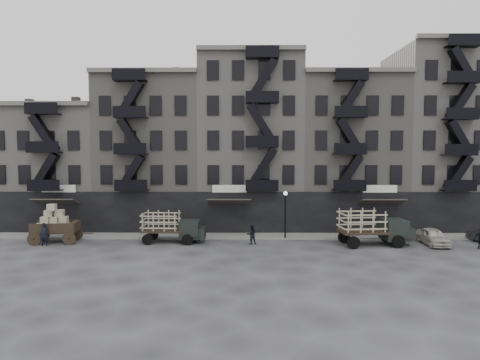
{
  "coord_description": "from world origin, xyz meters",
  "views": [
    {
      "loc": [
        -0.73,
        -34.79,
        7.9
      ],
      "look_at": [
        -1.01,
        4.0,
        5.18
      ],
      "focal_mm": 32.0,
      "sensor_mm": 36.0,
      "label": 1
    }
  ],
  "objects_px": {
    "stake_truck_west": "(172,225)",
    "pedestrian_west": "(44,234)",
    "wagon": "(54,221)",
    "car_east": "(433,237)",
    "pedestrian_mid": "(251,234)",
    "stake_truck_east": "(373,225)"
  },
  "relations": [
    {
      "from": "wagon",
      "to": "pedestrian_west",
      "type": "bearing_deg",
      "value": -106.47
    },
    {
      "from": "wagon",
      "to": "stake_truck_east",
      "type": "bearing_deg",
      "value": -6.89
    },
    {
      "from": "wagon",
      "to": "stake_truck_east",
      "type": "distance_m",
      "value": 26.92
    },
    {
      "from": "pedestrian_west",
      "to": "wagon",
      "type": "bearing_deg",
      "value": 60.37
    },
    {
      "from": "stake_truck_west",
      "to": "stake_truck_east",
      "type": "relative_size",
      "value": 0.87
    },
    {
      "from": "stake_truck_west",
      "to": "car_east",
      "type": "xyz_separation_m",
      "value": [
        21.97,
        -0.73,
        -0.83
      ]
    },
    {
      "from": "wagon",
      "to": "pedestrian_west",
      "type": "distance_m",
      "value": 1.63
    },
    {
      "from": "pedestrian_west",
      "to": "pedestrian_mid",
      "type": "xyz_separation_m",
      "value": [
        17.08,
        0.78,
        -0.13
      ]
    },
    {
      "from": "stake_truck_west",
      "to": "car_east",
      "type": "distance_m",
      "value": 21.99
    },
    {
      "from": "wagon",
      "to": "pedestrian_mid",
      "type": "distance_m",
      "value": 16.85
    },
    {
      "from": "stake_truck_east",
      "to": "car_east",
      "type": "distance_m",
      "value": 5.18
    },
    {
      "from": "stake_truck_west",
      "to": "pedestrian_mid",
      "type": "height_order",
      "value": "stake_truck_west"
    },
    {
      "from": "stake_truck_east",
      "to": "stake_truck_west",
      "type": "bearing_deg",
      "value": 170.92
    },
    {
      "from": "stake_truck_west",
      "to": "pedestrian_mid",
      "type": "xyz_separation_m",
      "value": [
        6.8,
        -0.66,
        -0.69
      ]
    },
    {
      "from": "wagon",
      "to": "stake_truck_west",
      "type": "xyz_separation_m",
      "value": [
        10.01,
        0.14,
        -0.38
      ]
    },
    {
      "from": "stake_truck_west",
      "to": "pedestrian_west",
      "type": "distance_m",
      "value": 10.39
    },
    {
      "from": "car_east",
      "to": "pedestrian_west",
      "type": "distance_m",
      "value": 32.25
    },
    {
      "from": "car_east",
      "to": "pedestrian_mid",
      "type": "bearing_deg",
      "value": -179.51
    },
    {
      "from": "car_east",
      "to": "wagon",
      "type": "bearing_deg",
      "value": 179.69
    },
    {
      "from": "wagon",
      "to": "car_east",
      "type": "distance_m",
      "value": 32.01
    },
    {
      "from": "pedestrian_west",
      "to": "stake_truck_west",
      "type": "bearing_deg",
      "value": -10.27
    },
    {
      "from": "wagon",
      "to": "stake_truck_west",
      "type": "bearing_deg",
      "value": -4.31
    }
  ]
}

